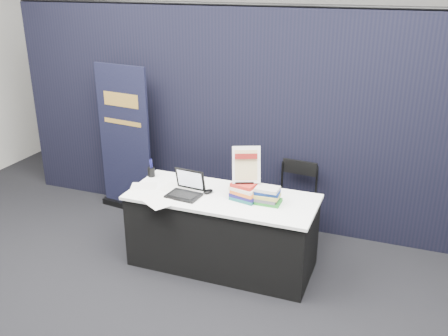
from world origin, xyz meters
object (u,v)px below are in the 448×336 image
(book_stack_tall, at_px, (245,191))
(book_stack_short, at_px, (267,196))
(laptop, at_px, (185,190))
(info_sign, at_px, (246,165))
(display_table, at_px, (222,231))
(pullup_banner, at_px, (125,148))
(stacking_chair, at_px, (295,200))

(book_stack_tall, relative_size, book_stack_short, 1.23)
(laptop, bearing_deg, info_sign, 19.26)
(display_table, bearing_deg, info_sign, 7.92)
(book_stack_tall, distance_m, info_sign, 0.25)
(display_table, bearing_deg, book_stack_short, -1.13)
(display_table, relative_size, book_stack_tall, 6.61)
(laptop, distance_m, book_stack_short, 0.79)
(laptop, bearing_deg, display_table, 23.29)
(book_stack_short, xyz_separation_m, pullup_banner, (-1.98, 0.79, -0.04))
(info_sign, bearing_deg, book_stack_short, -33.20)
(book_stack_tall, relative_size, pullup_banner, 0.15)
(laptop, relative_size, book_stack_short, 1.47)
(laptop, height_order, stacking_chair, laptop)
(book_stack_tall, xyz_separation_m, book_stack_short, (0.22, -0.01, -0.00))
(book_stack_short, relative_size, pullup_banner, 0.12)
(stacking_chair, bearing_deg, display_table, -121.85)
(book_stack_tall, bearing_deg, stacking_chair, 65.92)
(display_table, xyz_separation_m, book_stack_tall, (0.23, 0.00, 0.45))
(info_sign, xyz_separation_m, pullup_banner, (-1.76, 0.75, -0.29))
(laptop, xyz_separation_m, stacking_chair, (0.88, 0.83, -0.32))
(display_table, xyz_separation_m, laptop, (-0.33, -0.11, 0.43))
(book_stack_short, bearing_deg, display_table, 178.87)
(info_sign, relative_size, stacking_chair, 0.40)
(book_stack_short, distance_m, info_sign, 0.34)
(info_sign, distance_m, stacking_chair, 0.97)
(book_stack_short, bearing_deg, info_sign, 169.69)
(display_table, relative_size, info_sign, 5.10)
(book_stack_tall, bearing_deg, pullup_banner, 156.16)
(display_table, height_order, stacking_chair, stacking_chair)
(display_table, bearing_deg, laptop, -161.89)
(book_stack_tall, bearing_deg, book_stack_short, -2.52)
(laptop, bearing_deg, stacking_chair, 48.54)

